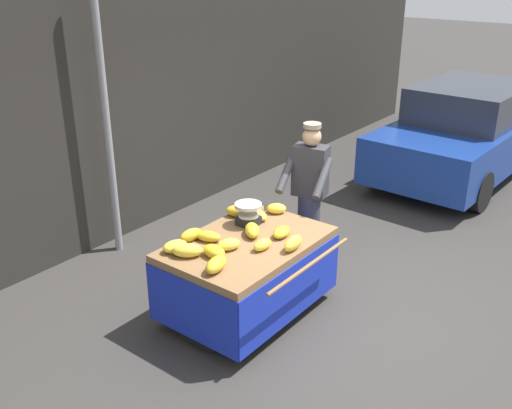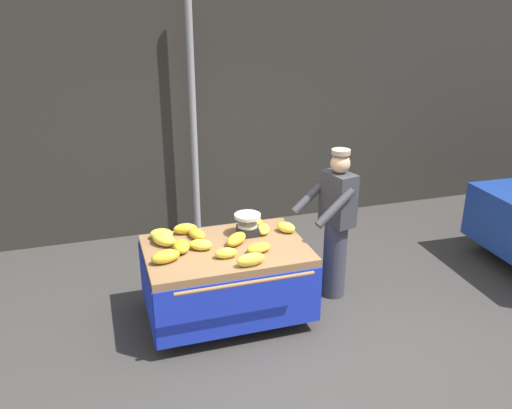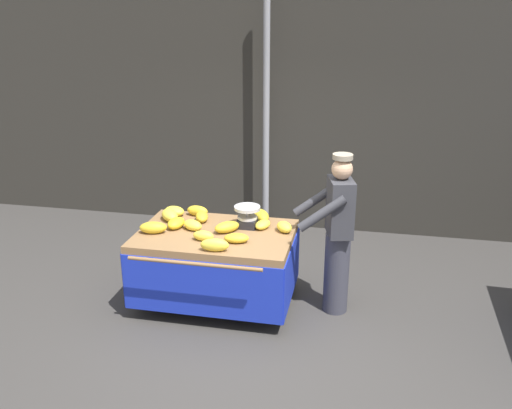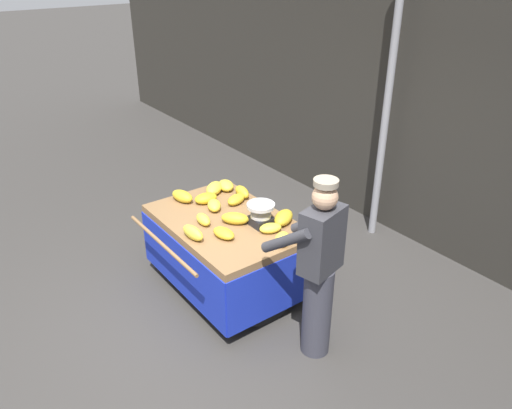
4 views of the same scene
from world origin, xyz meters
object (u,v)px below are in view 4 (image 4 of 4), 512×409
Objects in this scene: banana_bunch_2 at (282,239)px; banana_bunch_11 at (193,233)px; banana_bunch_12 at (242,192)px; banana_bunch_1 at (214,188)px; banana_bunch_5 at (224,233)px; banana_bunch_13 at (206,198)px; weighing_scale at (261,214)px; banana_bunch_8 at (214,205)px; banana_cart at (227,238)px; banana_bunch_4 at (271,228)px; banana_bunch_0 at (203,219)px; banana_bunch_7 at (226,185)px; banana_bunch_6 at (283,218)px; street_pole at (387,104)px; banana_bunch_10 at (236,199)px; banana_bunch_3 at (182,196)px; vendor_person at (319,270)px; banana_bunch_9 at (235,218)px.

banana_bunch_11 is at bearing -133.42° from banana_bunch_2.
banana_bunch_12 is (-1.04, 0.27, 0.00)m from banana_bunch_2.
banana_bunch_1 reaches higher than banana_bunch_5.
banana_bunch_2 is 1.16m from banana_bunch_13.
weighing_scale is 1.13× the size of banana_bunch_13.
banana_cart is at bearing -4.11° from banana_bunch_8.
banana_bunch_0 is at bearing -140.04° from banana_bunch_4.
banana_bunch_2 reaches higher than banana_bunch_8.
banana_bunch_1 is at bearing -89.48° from banana_bunch_7.
weighing_scale is at bearing -117.75° from banana_bunch_6.
banana_bunch_5 is at bearing -18.76° from banana_bunch_13.
weighing_scale is at bearing 36.55° from banana_cart.
street_pole reaches higher than banana_bunch_10.
banana_bunch_2 is (0.77, 0.39, 0.00)m from banana_bunch_0.
banana_bunch_2 is at bearing 13.14° from banana_bunch_3.
banana_bunch_3 is at bearing -158.12° from weighing_scale.
vendor_person is (0.80, -0.11, -0.00)m from banana_bunch_4.
banana_bunch_4 is at bearing 39.96° from banana_bunch_0.
banana_bunch_4 is at bearing 23.99° from banana_cart.
banana_bunch_11 reaches higher than banana_bunch_9.
banana_bunch_3 is 1.18m from banana_bunch_6.
banana_bunch_7 is 0.96× the size of banana_bunch_12.
banana_bunch_5 is at bearing -3.76° from banana_bunch_3.
banana_bunch_11 reaches higher than banana_bunch_1.
banana_bunch_10 is at bearing 50.70° from banana_bunch_13.
banana_bunch_8 is at bearing -171.58° from banana_bunch_2.
vendor_person is (0.56, -0.06, -0.01)m from banana_bunch_2.
banana_bunch_4 is 0.89× the size of banana_bunch_13.
banana_bunch_7 reaches higher than banana_bunch_4.
banana_bunch_6 reaches higher than banana_bunch_2.
banana_bunch_1 is 1.86m from vendor_person.
weighing_scale reaches higher than banana_bunch_2.
banana_bunch_11 is 0.75m from banana_bunch_13.
banana_bunch_10 reaches higher than banana_bunch_5.
banana_bunch_0 is 0.77× the size of banana_bunch_3.
banana_bunch_2 reaches higher than banana_bunch_10.
banana_bunch_0 is 0.99× the size of banana_bunch_4.
banana_bunch_8 is 0.92× the size of banana_bunch_13.
banana_bunch_13 is at bearing -177.79° from vendor_person.
banana_bunch_9 is at bearing 90.53° from banana_bunch_11.
banana_bunch_1 is at bearing -169.17° from banana_bunch_6.
banana_bunch_0 is 0.87× the size of banana_bunch_5.
street_pole is 2.23m from banana_bunch_2.
banana_bunch_0 is 0.88× the size of banana_bunch_13.
banana_bunch_5 is at bearing -56.35° from banana_bunch_9.
banana_bunch_6 is at bearing 11.83° from banana_bunch_10.
banana_bunch_6 is (0.99, 0.19, -0.00)m from banana_bunch_1.
banana_bunch_11 reaches higher than banana_bunch_8.
street_pole reaches higher than banana_bunch_8.
banana_bunch_1 is 0.33m from banana_bunch_12.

